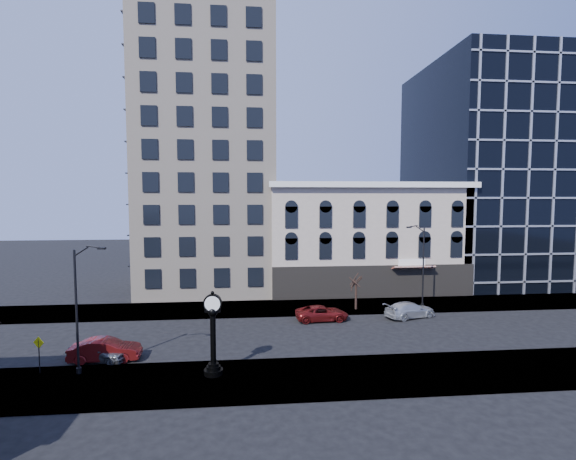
{
  "coord_description": "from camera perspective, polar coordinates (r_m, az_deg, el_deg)",
  "views": [
    {
      "loc": [
        -1.42,
        -31.99,
        10.76
      ],
      "look_at": [
        2.0,
        4.0,
        8.0
      ],
      "focal_mm": 26.0,
      "sensor_mm": 36.0,
      "label": 1
    }
  ],
  "objects": [
    {
      "name": "car_far_b",
      "position": [
        39.88,
        16.33,
        -10.42
      ],
      "size": [
        5.2,
        3.39,
        1.4
      ],
      "primitive_type": "imported",
      "rotation": [
        0.0,
        0.0,
        1.89
      ],
      "color": "#A5A8AD",
      "rests_on": "ground"
    },
    {
      "name": "ground",
      "position": [
        33.78,
        -2.82,
        -14.22
      ],
      "size": [
        160.0,
        160.0,
        0.0
      ],
      "primitive_type": "plane",
      "color": "black",
      "rests_on": "ground"
    },
    {
      "name": "victorian_row",
      "position": [
        49.95,
        10.18,
        -1.18
      ],
      "size": [
        22.6,
        11.19,
        12.5
      ],
      "color": "#BEAD9D",
      "rests_on": "ground"
    },
    {
      "name": "street_lamp_near",
      "position": [
        27.73,
        -26.18,
        -5.6
      ],
      "size": [
        2.0,
        0.88,
        8.03
      ],
      "rotation": [
        0.0,
        0.0,
        -0.33
      ],
      "color": "black",
      "rests_on": "sidewalk_near"
    },
    {
      "name": "street_lamp_far",
      "position": [
        41.94,
        17.48,
        -1.9
      ],
      "size": [
        2.04,
        0.93,
        8.23
      ],
      "rotation": [
        0.0,
        0.0,
        3.49
      ],
      "color": "black",
      "rests_on": "sidewalk_far"
    },
    {
      "name": "car_far_a",
      "position": [
        37.57,
        4.66,
        -11.26
      ],
      "size": [
        4.78,
        2.42,
        1.3
      ],
      "primitive_type": "imported",
      "rotation": [
        0.0,
        0.0,
        1.63
      ],
      "color": "maroon",
      "rests_on": "ground"
    },
    {
      "name": "bare_tree_far",
      "position": [
        40.65,
        9.31,
        -6.43
      ],
      "size": [
        2.37,
        2.37,
        4.07
      ],
      "color": "#2F1E17",
      "rests_on": "sidewalk_far"
    },
    {
      "name": "car_near_b",
      "position": [
        31.15,
        -23.69,
        -14.77
      ],
      "size": [
        4.58,
        1.83,
        1.48
      ],
      "primitive_type": "imported",
      "rotation": [
        0.0,
        0.0,
        1.63
      ],
      "color": "maroon",
      "rests_on": "ground"
    },
    {
      "name": "sidewalk_near",
      "position": [
        26.3,
        -1.98,
        -19.64
      ],
      "size": [
        160.0,
        6.0,
        0.12
      ],
      "primitive_type": "cube",
      "color": "#9A978C",
      "rests_on": "ground"
    },
    {
      "name": "car_near_a",
      "position": [
        31.33,
        -24.4,
        -14.81
      ],
      "size": [
        4.26,
        2.63,
        1.36
      ],
      "primitive_type": "imported",
      "rotation": [
        0.0,
        0.0,
        1.29
      ],
      "color": "#595B60",
      "rests_on": "ground"
    },
    {
      "name": "street_clock",
      "position": [
        26.24,
        -10.21,
        -14.2
      ],
      "size": [
        1.16,
        1.16,
        5.12
      ],
      "rotation": [
        0.0,
        0.0,
        -0.08
      ],
      "color": "black",
      "rests_on": "sidewalk_near"
    },
    {
      "name": "cream_tower",
      "position": [
        51.8,
        -10.87,
        13.8
      ],
      "size": [
        15.9,
        15.4,
        42.5
      ],
      "color": "beige",
      "rests_on": "ground"
    },
    {
      "name": "sidewalk_far",
      "position": [
        41.42,
        -3.34,
        -10.61
      ],
      "size": [
        160.0,
        6.0,
        0.12
      ],
      "primitive_type": "cube",
      "color": "#9A978C",
      "rests_on": "ground"
    },
    {
      "name": "glass_office",
      "position": [
        62.65,
        27.03,
        6.86
      ],
      "size": [
        20.0,
        20.15,
        28.0
      ],
      "color": "black",
      "rests_on": "ground"
    },
    {
      "name": "warning_sign",
      "position": [
        30.33,
        -30.92,
        -13.68
      ],
      "size": [
        0.72,
        0.26,
        2.27
      ],
      "rotation": [
        0.0,
        0.0,
        -0.31
      ],
      "color": "black",
      "rests_on": "sidewalk_near"
    }
  ]
}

